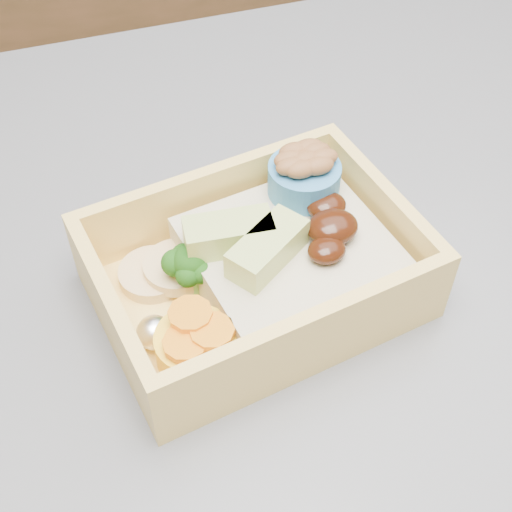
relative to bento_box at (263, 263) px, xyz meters
name	(u,v)px	position (x,y,z in m)	size (l,w,h in m)	color
bento_box	(263,263)	(0.00, 0.00, 0.00)	(0.22, 0.17, 0.07)	#F7CC66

